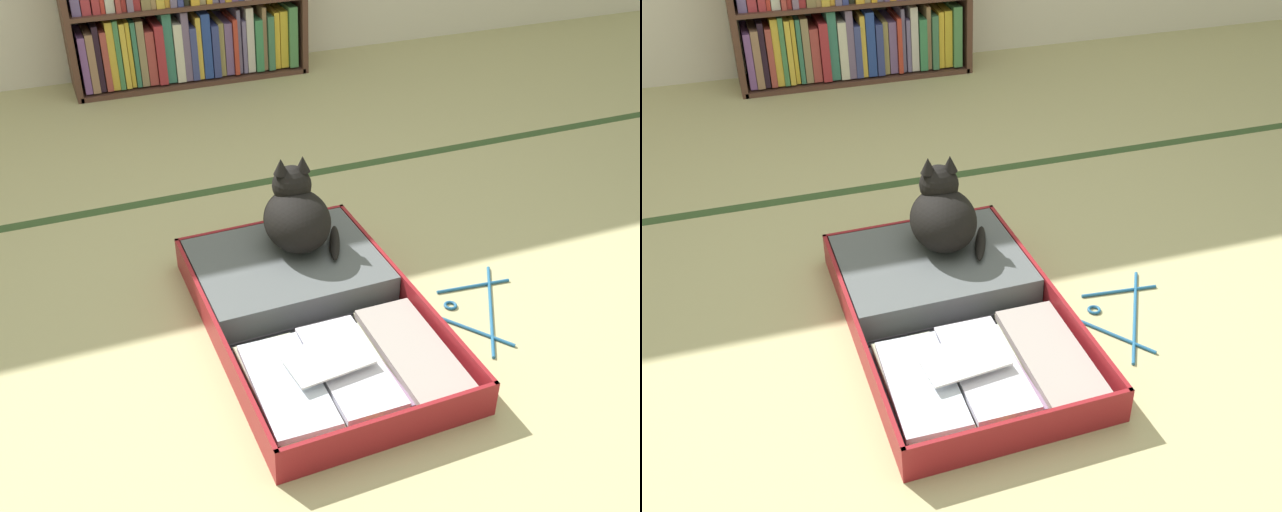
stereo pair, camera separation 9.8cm
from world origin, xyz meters
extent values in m
plane|color=tan|center=(0.00, 0.00, 0.00)|extent=(10.00, 10.00, 0.00)
cube|color=#355029|center=(0.00, 1.01, 0.00)|extent=(4.80, 0.05, 0.00)
cube|color=#543428|center=(-0.48, 2.24, 0.39)|extent=(0.03, 0.29, 0.79)
cube|color=#543428|center=(0.10, 2.24, 0.01)|extent=(1.15, 0.29, 0.02)
cube|color=#543428|center=(0.10, 2.24, 0.39)|extent=(1.12, 0.29, 0.02)
cube|color=#7F5098|center=(-0.43, 2.23, 0.17)|extent=(0.03, 0.24, 0.27)
cube|color=#9D7257|center=(-0.39, 2.23, 0.18)|extent=(0.04, 0.24, 0.28)
cube|color=black|center=(-0.36, 2.24, 0.19)|extent=(0.03, 0.24, 0.31)
cube|color=#AC433C|center=(-0.33, 2.23, 0.18)|extent=(0.03, 0.24, 0.29)
cube|color=gold|center=(-0.30, 2.24, 0.20)|extent=(0.03, 0.24, 0.33)
cube|color=#45824E|center=(-0.27, 2.23, 0.20)|extent=(0.02, 0.24, 0.33)
cube|color=gold|center=(-0.24, 2.23, 0.19)|extent=(0.03, 0.24, 0.31)
cube|color=gold|center=(-0.21, 2.24, 0.19)|extent=(0.02, 0.24, 0.32)
cube|color=#36745A|center=(-0.19, 2.24, 0.19)|extent=(0.02, 0.24, 0.32)
cube|color=#947E58|center=(-0.15, 2.24, 0.19)|extent=(0.03, 0.24, 0.32)
cube|color=#AC3E3C|center=(-0.11, 2.24, 0.17)|extent=(0.04, 0.24, 0.26)
cube|color=#AC2B34|center=(-0.07, 2.23, 0.18)|extent=(0.04, 0.24, 0.29)
cube|color=#377865|center=(-0.02, 2.24, 0.20)|extent=(0.04, 0.24, 0.34)
cube|color=silver|center=(0.02, 2.23, 0.18)|extent=(0.04, 0.24, 0.29)
cube|color=slate|center=(0.06, 2.23, 0.20)|extent=(0.03, 0.24, 0.34)
cube|color=#3E4686|center=(0.10, 2.23, 0.16)|extent=(0.03, 0.24, 0.26)
cube|color=gold|center=(0.13, 2.23, 0.19)|extent=(0.02, 0.24, 0.31)
cube|color=#274194|center=(0.16, 2.23, 0.19)|extent=(0.04, 0.24, 0.32)
cube|color=navy|center=(0.21, 2.23, 0.16)|extent=(0.04, 0.24, 0.26)
cube|color=olive|center=(0.24, 2.24, 0.17)|extent=(0.03, 0.24, 0.27)
cube|color=slate|center=(0.28, 2.24, 0.16)|extent=(0.04, 0.24, 0.26)
cube|color=#C13929|center=(0.31, 2.23, 0.17)|extent=(0.02, 0.24, 0.28)
cube|color=slate|center=(0.33, 2.24, 0.19)|extent=(0.02, 0.24, 0.32)
cube|color=slate|center=(0.36, 2.24, 0.17)|extent=(0.02, 0.24, 0.26)
cube|color=beige|center=(0.39, 2.24, 0.20)|extent=(0.04, 0.24, 0.32)
cube|color=#3A8453|center=(0.44, 2.23, 0.16)|extent=(0.04, 0.24, 0.26)
cube|color=#9B7552|center=(0.47, 2.24, 0.19)|extent=(0.02, 0.24, 0.32)
cube|color=#407352|center=(0.50, 2.23, 0.17)|extent=(0.03, 0.24, 0.27)
cube|color=gold|center=(0.53, 2.24, 0.18)|extent=(0.03, 0.24, 0.29)
cube|color=gold|center=(0.57, 2.24, 0.18)|extent=(0.04, 0.24, 0.29)
cube|color=#4B854D|center=(0.62, 2.23, 0.19)|extent=(0.04, 0.24, 0.31)
cube|color=maroon|center=(-0.04, -0.16, 0.01)|extent=(0.60, 0.49, 0.01)
cube|color=maroon|center=(-0.03, -0.40, 0.05)|extent=(0.59, 0.02, 0.11)
cube|color=maroon|center=(-0.33, -0.17, 0.05)|extent=(0.02, 0.48, 0.11)
cube|color=maroon|center=(0.25, -0.16, 0.05)|extent=(0.02, 0.48, 0.11)
cube|color=#4D4852|center=(-0.04, -0.16, 0.02)|extent=(0.57, 0.47, 0.01)
cube|color=maroon|center=(-0.05, 0.32, 0.01)|extent=(0.60, 0.49, 0.01)
cube|color=maroon|center=(-0.05, 0.55, 0.05)|extent=(0.59, 0.02, 0.11)
cube|color=maroon|center=(-0.34, 0.31, 0.05)|extent=(0.02, 0.48, 0.11)
cube|color=maroon|center=(0.24, 0.32, 0.05)|extent=(0.02, 0.48, 0.11)
cube|color=#4D4852|center=(-0.05, 0.32, 0.02)|extent=(0.57, 0.47, 0.01)
cylinder|color=black|center=(-0.04, 0.08, 0.02)|extent=(0.57, 0.03, 0.02)
cube|color=slate|center=(-0.21, -0.16, 0.03)|extent=(0.17, 0.38, 0.02)
cube|color=#A7A786|center=(-0.22, -0.18, 0.05)|extent=(0.18, 0.41, 0.02)
cube|color=silver|center=(-0.22, -0.17, 0.07)|extent=(0.17, 0.36, 0.02)
cube|color=#BCA58F|center=(-0.03, -0.17, 0.03)|extent=(0.17, 0.36, 0.02)
cube|color=gray|center=(-0.03, -0.16, 0.05)|extent=(0.18, 0.39, 0.02)
cube|color=silver|center=(-0.04, -0.17, 0.07)|extent=(0.17, 0.37, 0.02)
cube|color=silver|center=(0.14, -0.17, 0.03)|extent=(0.19, 0.40, 0.02)
cube|color=#B2AC87|center=(0.14, -0.16, 0.05)|extent=(0.17, 0.42, 0.01)
cube|color=#A69993|center=(0.14, -0.17, 0.07)|extent=(0.17, 0.40, 0.02)
cube|color=silver|center=(-0.10, -0.15, 0.10)|extent=(0.23, 0.17, 0.01)
cube|color=#555A5C|center=(-0.05, 0.32, 0.06)|extent=(0.56, 0.46, 0.09)
torus|color=white|center=(-0.08, 0.34, 0.10)|extent=(0.09, 0.09, 0.01)
cylinder|color=black|center=(-0.21, 0.54, 0.05)|extent=(0.02, 0.02, 0.10)
cylinder|color=black|center=(0.11, 0.54, 0.05)|extent=(0.02, 0.02, 0.10)
cube|color=#388342|center=(0.01, -0.39, 0.04)|extent=(0.04, 0.00, 0.02)
cube|color=red|center=(0.07, -0.39, 0.03)|extent=(0.02, 0.00, 0.03)
cube|color=yellow|center=(-0.06, -0.39, 0.08)|extent=(0.04, 0.00, 0.02)
cube|color=red|center=(-0.11, -0.39, 0.05)|extent=(0.03, 0.00, 0.02)
ellipsoid|color=black|center=(0.01, 0.37, 0.20)|extent=(0.23, 0.28, 0.18)
ellipsoid|color=black|center=(0.02, 0.45, 0.16)|extent=(0.15, 0.10, 0.10)
sphere|color=black|center=(0.01, 0.43, 0.29)|extent=(0.12, 0.12, 0.12)
cone|color=black|center=(0.05, 0.42, 0.36)|extent=(0.05, 0.05, 0.05)
cone|color=black|center=(-0.02, 0.43, 0.36)|extent=(0.05, 0.05, 0.05)
sphere|color=gold|center=(0.04, 0.48, 0.30)|extent=(0.02, 0.02, 0.02)
sphere|color=gold|center=(0.00, 0.48, 0.30)|extent=(0.02, 0.02, 0.02)
ellipsoid|color=black|center=(0.11, 0.32, 0.12)|extent=(0.10, 0.19, 0.03)
cylinder|color=#226092|center=(0.48, -0.02, 0.01)|extent=(0.23, 0.39, 0.01)
cylinder|color=#226092|center=(0.38, -0.09, 0.01)|extent=(0.15, 0.20, 0.01)
cylinder|color=#226092|center=(0.49, 0.10, 0.01)|extent=(0.24, 0.03, 0.01)
torus|color=#226092|center=(0.38, 0.04, 0.01)|extent=(0.06, 0.06, 0.01)
camera|label=1|loc=(-0.65, -1.51, 1.39)|focal=42.22mm
camera|label=2|loc=(-0.56, -1.54, 1.39)|focal=42.22mm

